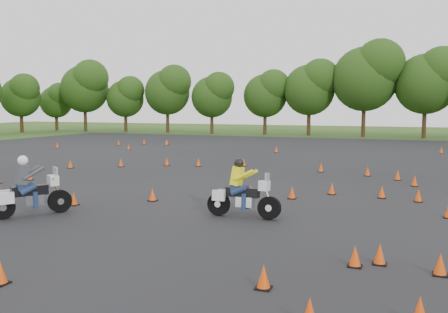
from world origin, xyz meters
TOP-DOWN VIEW (x-y plane):
  - ground at (0.00, 0.00)m, footprint 140.00×140.00m
  - asphalt_pad at (0.00, 6.00)m, footprint 62.00×62.00m
  - treeline at (3.22, 35.44)m, footprint 87.00×32.22m
  - traffic_cones at (0.05, 4.66)m, footprint 36.64×32.72m
  - rider_grey at (-3.29, -4.62)m, footprint 2.07×2.51m
  - rider_yellow at (3.12, -2.49)m, footprint 2.41×0.76m

SIDE VIEW (x-z plane):
  - ground at x=0.00m, z-range 0.00..0.00m
  - asphalt_pad at x=0.00m, z-range 0.01..0.01m
  - traffic_cones at x=0.05m, z-range 0.01..0.46m
  - rider_yellow at x=3.12m, z-range 0.00..1.86m
  - rider_grey at x=-3.29m, z-range 0.00..1.95m
  - treeline at x=3.22m, z-range -0.93..10.21m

